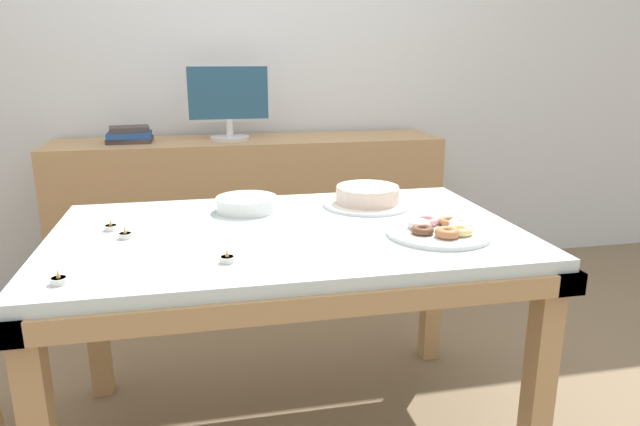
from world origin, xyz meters
name	(u,v)px	position (x,y,z in m)	size (l,w,h in m)	color
wall_back	(241,47)	(0.00, 1.59, 1.30)	(8.00, 0.10, 2.60)	silver
dining_table	(288,257)	(0.00, 0.00, 0.64)	(1.46, 0.91, 0.73)	silver
sideboard	(252,216)	(0.00, 1.29, 0.42)	(1.99, 0.44, 0.84)	tan
computer_monitor	(229,102)	(-0.10, 1.29, 1.03)	(0.42, 0.20, 0.38)	silver
book_stack	(130,135)	(-0.59, 1.29, 0.87)	(0.22, 0.18, 0.08)	#3F3838
cake_chocolate_round	(367,197)	(0.32, 0.22, 0.77)	(0.31, 0.31, 0.07)	white
pastry_platter	(440,230)	(0.44, -0.16, 0.75)	(0.31, 0.31, 0.04)	white
plate_stack	(247,204)	(-0.10, 0.24, 0.76)	(0.21, 0.21, 0.05)	white
tealight_near_front	(111,227)	(-0.53, 0.09, 0.74)	(0.04, 0.04, 0.04)	silver
tealight_right_edge	(227,259)	(-0.20, -0.27, 0.74)	(0.04, 0.04, 0.04)	silver
tealight_near_cakes	(59,280)	(-0.59, -0.33, 0.74)	(0.04, 0.04, 0.04)	silver
tealight_left_edge	(125,235)	(-0.48, 0.00, 0.74)	(0.04, 0.04, 0.04)	silver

